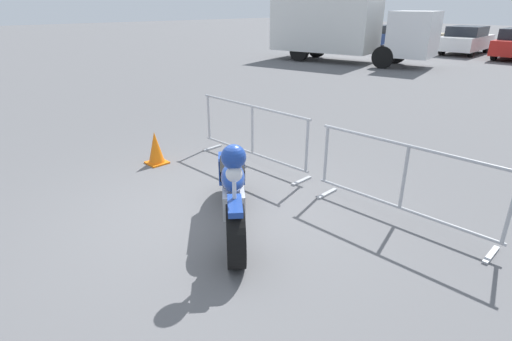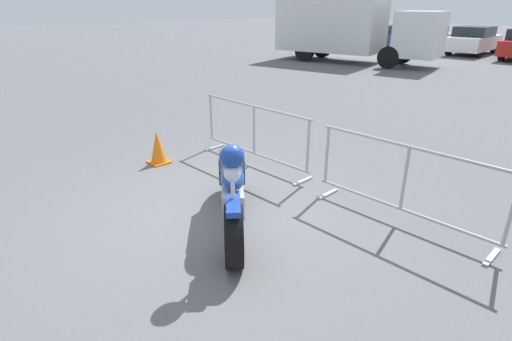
# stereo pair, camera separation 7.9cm
# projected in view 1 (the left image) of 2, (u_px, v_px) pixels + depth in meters

# --- Properties ---
(ground_plane) EXTENTS (120.00, 120.00, 0.00)m
(ground_plane) POSITION_uv_depth(u_px,v_px,m) (217.00, 214.00, 5.45)
(ground_plane) COLOR #5B5B5E
(motorcycle) EXTENTS (1.99, 1.64, 1.35)m
(motorcycle) POSITION_uv_depth(u_px,v_px,m) (233.00, 189.00, 5.00)
(motorcycle) COLOR black
(motorcycle) RESTS_ON ground
(crowd_barrier_near) EXTENTS (2.50, 0.52, 1.07)m
(crowd_barrier_near) POSITION_uv_depth(u_px,v_px,m) (252.00, 134.00, 6.98)
(crowd_barrier_near) COLOR #9EA0A5
(crowd_barrier_near) RESTS_ON ground
(crowd_barrier_far) EXTENTS (2.50, 0.52, 1.07)m
(crowd_barrier_far) POSITION_uv_depth(u_px,v_px,m) (403.00, 183.00, 5.07)
(crowd_barrier_far) COLOR #9EA0A5
(crowd_barrier_far) RESTS_ON ground
(box_truck) EXTENTS (8.00, 3.79, 2.98)m
(box_truck) POSITION_uv_depth(u_px,v_px,m) (342.00, 27.00, 19.23)
(box_truck) COLOR silver
(box_truck) RESTS_ON ground
(parked_car_blue) EXTENTS (1.96, 4.21, 1.39)m
(parked_car_blue) POSITION_uv_depth(u_px,v_px,m) (375.00, 36.00, 26.20)
(parked_car_blue) COLOR #284799
(parked_car_blue) RESTS_ON ground
(parked_car_tan) EXTENTS (2.01, 4.31, 1.42)m
(parked_car_tan) POSITION_uv_depth(u_px,v_px,m) (422.00, 38.00, 24.80)
(parked_car_tan) COLOR tan
(parked_car_tan) RESTS_ON ground
(parked_car_white) EXTENTS (2.14, 4.59, 1.52)m
(parked_car_white) POSITION_uv_depth(u_px,v_px,m) (466.00, 40.00, 22.65)
(parked_car_white) COLOR white
(parked_car_white) RESTS_ON ground
(traffic_cone) EXTENTS (0.34, 0.34, 0.59)m
(traffic_cone) POSITION_uv_depth(u_px,v_px,m) (156.00, 148.00, 7.09)
(traffic_cone) COLOR orange
(traffic_cone) RESTS_ON ground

